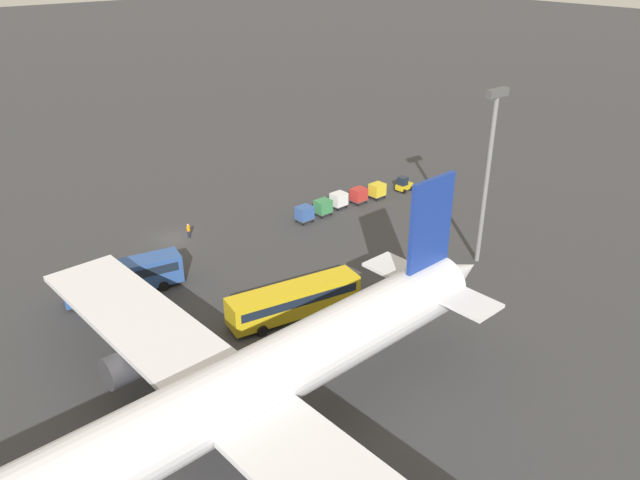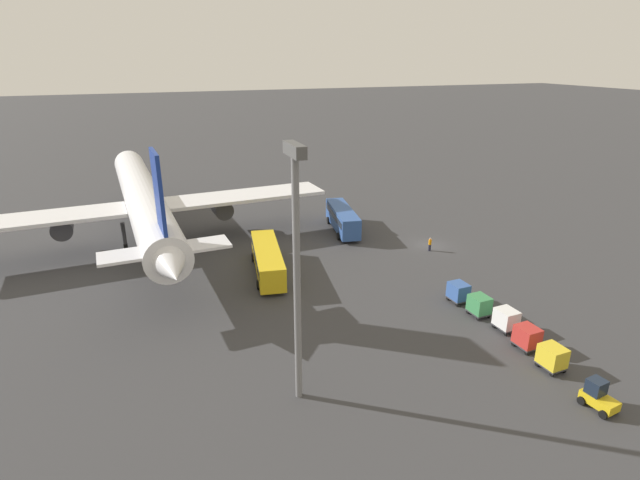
{
  "view_description": "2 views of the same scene",
  "coord_description": "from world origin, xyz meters",
  "px_view_note": "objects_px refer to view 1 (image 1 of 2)",
  "views": [
    {
      "loc": [
        27.61,
        61.86,
        31.63
      ],
      "look_at": [
        -8.98,
        16.31,
        3.22
      ],
      "focal_mm": 35.0,
      "sensor_mm": 36.0,
      "label": 1
    },
    {
      "loc": [
        -52.34,
        35.0,
        23.73
      ],
      "look_at": [
        -0.11,
        15.46,
        2.83
      ],
      "focal_mm": 28.0,
      "sensor_mm": 36.0,
      "label": 2
    }
  ],
  "objects_px": {
    "cargo_cart_green": "(323,207)",
    "cargo_cart_blue": "(304,213)",
    "airplane": "(212,407)",
    "worker_person": "(189,231)",
    "cargo_cart_yellow": "(377,190)",
    "cargo_cart_red": "(359,195)",
    "cargo_cart_white": "(339,199)",
    "shuttle_bus_near": "(123,276)",
    "baggage_tug": "(404,185)",
    "shuttle_bus_far": "(294,299)"
  },
  "relations": [
    {
      "from": "cargo_cart_green",
      "to": "cargo_cart_blue",
      "type": "bearing_deg",
      "value": 3.56
    },
    {
      "from": "airplane",
      "to": "worker_person",
      "type": "xyz_separation_m",
      "value": [
        -15.77,
        -33.6,
        -5.01
      ]
    },
    {
      "from": "cargo_cart_yellow",
      "to": "cargo_cart_red",
      "type": "height_order",
      "value": "same"
    },
    {
      "from": "worker_person",
      "to": "cargo_cart_blue",
      "type": "xyz_separation_m",
      "value": [
        -13.2,
        5.0,
        0.32
      ]
    },
    {
      "from": "cargo_cart_blue",
      "to": "cargo_cart_green",
      "type": "bearing_deg",
      "value": -176.44
    },
    {
      "from": "cargo_cart_white",
      "to": "cargo_cart_green",
      "type": "bearing_deg",
      "value": 10.92
    },
    {
      "from": "cargo_cart_white",
      "to": "cargo_cart_blue",
      "type": "relative_size",
      "value": 1.0
    },
    {
      "from": "shuttle_bus_near",
      "to": "cargo_cart_yellow",
      "type": "distance_m",
      "value": 36.68
    },
    {
      "from": "shuttle_bus_near",
      "to": "baggage_tug",
      "type": "relative_size",
      "value": 4.56
    },
    {
      "from": "airplane",
      "to": "shuttle_bus_near",
      "type": "distance_m",
      "value": 26.84
    },
    {
      "from": "cargo_cart_yellow",
      "to": "shuttle_bus_far",
      "type": "bearing_deg",
      "value": 32.17
    },
    {
      "from": "cargo_cart_green",
      "to": "cargo_cart_red",
      "type": "bearing_deg",
      "value": -178.22
    },
    {
      "from": "shuttle_bus_near",
      "to": "cargo_cart_white",
      "type": "distance_m",
      "value": 30.58
    },
    {
      "from": "shuttle_bus_near",
      "to": "cargo_cart_green",
      "type": "relative_size",
      "value": 5.59
    },
    {
      "from": "worker_person",
      "to": "cargo_cart_green",
      "type": "bearing_deg",
      "value": 163.56
    },
    {
      "from": "shuttle_bus_far",
      "to": "cargo_cart_green",
      "type": "distance_m",
      "value": 23.45
    },
    {
      "from": "shuttle_bus_far",
      "to": "cargo_cart_yellow",
      "type": "height_order",
      "value": "shuttle_bus_far"
    },
    {
      "from": "baggage_tug",
      "to": "worker_person",
      "type": "height_order",
      "value": "baggage_tug"
    },
    {
      "from": "shuttle_bus_far",
      "to": "cargo_cart_yellow",
      "type": "relative_size",
      "value": 6.21
    },
    {
      "from": "shuttle_bus_near",
      "to": "baggage_tug",
      "type": "height_order",
      "value": "shuttle_bus_near"
    },
    {
      "from": "airplane",
      "to": "baggage_tug",
      "type": "height_order",
      "value": "airplane"
    },
    {
      "from": "airplane",
      "to": "shuttle_bus_near",
      "type": "relative_size",
      "value": 4.73
    },
    {
      "from": "airplane",
      "to": "shuttle_bus_far",
      "type": "distance_m",
      "value": 20.11
    },
    {
      "from": "cargo_cart_red",
      "to": "cargo_cart_blue",
      "type": "xyz_separation_m",
      "value": [
        9.28,
        0.38,
        0.0
      ]
    },
    {
      "from": "worker_person",
      "to": "cargo_cart_green",
      "type": "relative_size",
      "value": 0.84
    },
    {
      "from": "airplane",
      "to": "cargo_cart_yellow",
      "type": "bearing_deg",
      "value": -148.67
    },
    {
      "from": "baggage_tug",
      "to": "cargo_cart_yellow",
      "type": "xyz_separation_m",
      "value": [
        4.7,
        -0.34,
        0.25
      ]
    },
    {
      "from": "cargo_cart_white",
      "to": "cargo_cart_blue",
      "type": "distance_m",
      "value": 6.24
    },
    {
      "from": "shuttle_bus_far",
      "to": "baggage_tug",
      "type": "relative_size",
      "value": 5.07
    },
    {
      "from": "baggage_tug",
      "to": "cargo_cart_yellow",
      "type": "height_order",
      "value": "baggage_tug"
    },
    {
      "from": "shuttle_bus_far",
      "to": "cargo_cart_white",
      "type": "height_order",
      "value": "shuttle_bus_far"
    },
    {
      "from": "worker_person",
      "to": "shuttle_bus_far",
      "type": "bearing_deg",
      "value": 88.85
    },
    {
      "from": "cargo_cart_white",
      "to": "airplane",
      "type": "bearing_deg",
      "value": 39.89
    },
    {
      "from": "airplane",
      "to": "shuttle_bus_far",
      "type": "bearing_deg",
      "value": -144.6
    },
    {
      "from": "shuttle_bus_far",
      "to": "baggage_tug",
      "type": "bearing_deg",
      "value": -143.15
    },
    {
      "from": "airplane",
      "to": "cargo_cart_red",
      "type": "height_order",
      "value": "airplane"
    },
    {
      "from": "airplane",
      "to": "cargo_cart_green",
      "type": "xyz_separation_m",
      "value": [
        -32.06,
        -28.79,
        -4.69
      ]
    },
    {
      "from": "cargo_cart_white",
      "to": "cargo_cart_blue",
      "type": "height_order",
      "value": "same"
    },
    {
      "from": "airplane",
      "to": "cargo_cart_green",
      "type": "height_order",
      "value": "airplane"
    },
    {
      "from": "shuttle_bus_far",
      "to": "cargo_cart_green",
      "type": "bearing_deg",
      "value": -126.2
    },
    {
      "from": "shuttle_bus_near",
      "to": "worker_person",
      "type": "height_order",
      "value": "shuttle_bus_near"
    },
    {
      "from": "worker_person",
      "to": "cargo_cart_yellow",
      "type": "bearing_deg",
      "value": 169.19
    },
    {
      "from": "airplane",
      "to": "cargo_cart_green",
      "type": "bearing_deg",
      "value": -141.53
    },
    {
      "from": "cargo_cart_yellow",
      "to": "airplane",
      "type": "bearing_deg",
      "value": 34.78
    },
    {
      "from": "shuttle_bus_near",
      "to": "cargo_cart_blue",
      "type": "bearing_deg",
      "value": -164.05
    },
    {
      "from": "cargo_cart_red",
      "to": "cargo_cart_green",
      "type": "height_order",
      "value": "same"
    },
    {
      "from": "baggage_tug",
      "to": "cargo_cart_blue",
      "type": "relative_size",
      "value": 1.23
    },
    {
      "from": "airplane",
      "to": "cargo_cart_white",
      "type": "xyz_separation_m",
      "value": [
        -35.16,
        -29.39,
        -4.69
      ]
    },
    {
      "from": "cargo_cart_yellow",
      "to": "baggage_tug",
      "type": "bearing_deg",
      "value": 175.87
    },
    {
      "from": "airplane",
      "to": "baggage_tug",
      "type": "relative_size",
      "value": 21.57
    }
  ]
}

